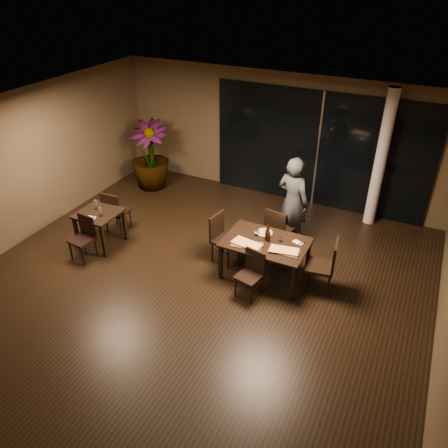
{
  "coord_description": "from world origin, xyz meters",
  "views": [
    {
      "loc": [
        3.2,
        -5.38,
        5.1
      ],
      "look_at": [
        0.28,
        0.57,
        1.05
      ],
      "focal_mm": 35.0,
      "sensor_mm": 36.0,
      "label": 1
    }
  ],
  "objects_px": {
    "side_table": "(99,218)",
    "chair_main_far": "(277,229)",
    "chair_side_near": "(84,235)",
    "chair_main_left": "(222,236)",
    "bottle_b": "(269,235)",
    "bottle_a": "(267,234)",
    "chair_side_far": "(114,210)",
    "diner": "(292,202)",
    "potted_plant": "(150,155)",
    "chair_main_right": "(326,263)",
    "bottle_c": "(268,231)",
    "chair_main_near": "(251,271)",
    "main_table": "(266,245)"
  },
  "relations": [
    {
      "from": "chair_side_far",
      "to": "potted_plant",
      "type": "bearing_deg",
      "value": -79.38
    },
    {
      "from": "bottle_a",
      "to": "bottle_b",
      "type": "bearing_deg",
      "value": -25.62
    },
    {
      "from": "chair_main_left",
      "to": "bottle_b",
      "type": "height_order",
      "value": "bottle_b"
    },
    {
      "from": "chair_main_far",
      "to": "bottle_b",
      "type": "xyz_separation_m",
      "value": [
        0.11,
        -0.78,
        0.32
      ]
    },
    {
      "from": "side_table",
      "to": "chair_main_right",
      "type": "xyz_separation_m",
      "value": [
        4.5,
        0.57,
        -0.05
      ]
    },
    {
      "from": "chair_main_far",
      "to": "chair_side_near",
      "type": "height_order",
      "value": "chair_main_far"
    },
    {
      "from": "chair_side_far",
      "to": "bottle_b",
      "type": "distance_m",
      "value": 3.49
    },
    {
      "from": "main_table",
      "to": "chair_side_near",
      "type": "height_order",
      "value": "chair_side_near"
    },
    {
      "from": "chair_side_near",
      "to": "bottle_a",
      "type": "bearing_deg",
      "value": 22.75
    },
    {
      "from": "chair_main_far",
      "to": "chair_side_near",
      "type": "relative_size",
      "value": 1.11
    },
    {
      "from": "diner",
      "to": "bottle_a",
      "type": "distance_m",
      "value": 1.23
    },
    {
      "from": "side_table",
      "to": "bottle_c",
      "type": "distance_m",
      "value": 3.45
    },
    {
      "from": "chair_side_near",
      "to": "bottle_b",
      "type": "height_order",
      "value": "bottle_b"
    },
    {
      "from": "chair_side_near",
      "to": "bottle_b",
      "type": "distance_m",
      "value": 3.6
    },
    {
      "from": "bottle_b",
      "to": "chair_main_far",
      "type": "bearing_deg",
      "value": 97.81
    },
    {
      "from": "chair_main_far",
      "to": "bottle_b",
      "type": "distance_m",
      "value": 0.85
    },
    {
      "from": "side_table",
      "to": "chair_main_far",
      "type": "relative_size",
      "value": 0.81
    },
    {
      "from": "bottle_a",
      "to": "bottle_c",
      "type": "xyz_separation_m",
      "value": [
        -0.0,
        0.07,
        0.01
      ]
    },
    {
      "from": "chair_main_far",
      "to": "chair_main_right",
      "type": "bearing_deg",
      "value": 156.77
    },
    {
      "from": "diner",
      "to": "chair_main_right",
      "type": "bearing_deg",
      "value": 145.28
    },
    {
      "from": "side_table",
      "to": "potted_plant",
      "type": "height_order",
      "value": "potted_plant"
    },
    {
      "from": "chair_main_far",
      "to": "bottle_c",
      "type": "distance_m",
      "value": 0.77
    },
    {
      "from": "potted_plant",
      "to": "chair_main_near",
      "type": "bearing_deg",
      "value": -34.91
    },
    {
      "from": "chair_main_near",
      "to": "chair_main_right",
      "type": "height_order",
      "value": "chair_main_right"
    },
    {
      "from": "chair_main_far",
      "to": "chair_main_near",
      "type": "bearing_deg",
      "value": 100.84
    },
    {
      "from": "chair_main_left",
      "to": "chair_main_right",
      "type": "distance_m",
      "value": 2.04
    },
    {
      "from": "potted_plant",
      "to": "diner",
      "type": "bearing_deg",
      "value": -12.62
    },
    {
      "from": "main_table",
      "to": "chair_main_far",
      "type": "height_order",
      "value": "chair_main_far"
    },
    {
      "from": "chair_main_near",
      "to": "diner",
      "type": "height_order",
      "value": "diner"
    },
    {
      "from": "chair_main_near",
      "to": "chair_main_right",
      "type": "xyz_separation_m",
      "value": [
        1.12,
        0.66,
        0.1
      ]
    },
    {
      "from": "chair_side_far",
      "to": "diner",
      "type": "relative_size",
      "value": 0.51
    },
    {
      "from": "bottle_b",
      "to": "chair_main_left",
      "type": "bearing_deg",
      "value": 175.23
    },
    {
      "from": "chair_side_near",
      "to": "chair_main_far",
      "type": "bearing_deg",
      "value": 33.98
    },
    {
      "from": "chair_side_far",
      "to": "diner",
      "type": "xyz_separation_m",
      "value": [
        3.48,
        1.28,
        0.41
      ]
    },
    {
      "from": "diner",
      "to": "bottle_a",
      "type": "height_order",
      "value": "diner"
    },
    {
      "from": "side_table",
      "to": "bottle_a",
      "type": "bearing_deg",
      "value": 9.25
    },
    {
      "from": "chair_main_right",
      "to": "chair_side_far",
      "type": "relative_size",
      "value": 1.07
    },
    {
      "from": "chair_side_near",
      "to": "bottle_b",
      "type": "bearing_deg",
      "value": 22.1
    },
    {
      "from": "side_table",
      "to": "chair_main_right",
      "type": "bearing_deg",
      "value": 7.24
    },
    {
      "from": "chair_main_far",
      "to": "bottle_c",
      "type": "relative_size",
      "value": 3.35
    },
    {
      "from": "main_table",
      "to": "chair_main_far",
      "type": "distance_m",
      "value": 0.82
    },
    {
      "from": "diner",
      "to": "side_table",
      "type": "bearing_deg",
      "value": 41.66
    },
    {
      "from": "side_table",
      "to": "chair_side_far",
      "type": "xyz_separation_m",
      "value": [
        -0.03,
        0.5,
        -0.09
      ]
    },
    {
      "from": "bottle_b",
      "to": "bottle_c",
      "type": "distance_m",
      "value": 0.11
    },
    {
      "from": "chair_main_left",
      "to": "bottle_a",
      "type": "bearing_deg",
      "value": -84.86
    },
    {
      "from": "chair_main_right",
      "to": "diner",
      "type": "relative_size",
      "value": 0.54
    },
    {
      "from": "side_table",
      "to": "chair_side_near",
      "type": "relative_size",
      "value": 0.9
    },
    {
      "from": "main_table",
      "to": "potted_plant",
      "type": "relative_size",
      "value": 0.87
    },
    {
      "from": "chair_main_far",
      "to": "diner",
      "type": "relative_size",
      "value": 0.52
    },
    {
      "from": "chair_main_near",
      "to": "diner",
      "type": "bearing_deg",
      "value": 99.65
    }
  ]
}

